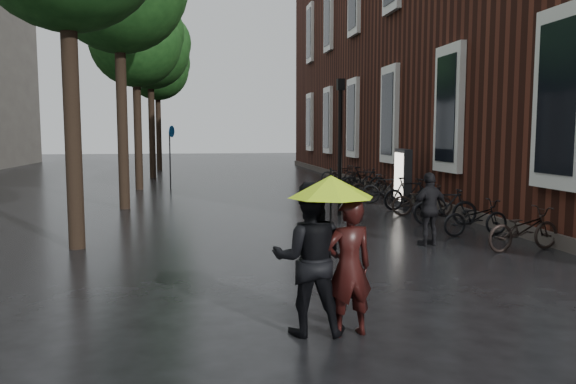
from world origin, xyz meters
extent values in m
cube|color=#38160F|center=(10.50, 19.50, 6.00)|extent=(10.00, 33.00, 12.00)
cube|color=silver|center=(5.45, 5.50, 3.00)|extent=(0.25, 1.60, 3.60)
cube|color=black|center=(5.35, 5.50, 3.00)|extent=(0.10, 1.20, 3.00)
cube|color=silver|center=(5.45, 10.50, 3.00)|extent=(0.25, 1.60, 3.60)
cube|color=black|center=(5.35, 10.50, 3.00)|extent=(0.10, 1.20, 3.00)
cube|color=silver|center=(5.45, 15.50, 3.00)|extent=(0.25, 1.60, 3.60)
cube|color=black|center=(5.35, 15.50, 3.00)|extent=(0.10, 1.20, 3.00)
cube|color=silver|center=(5.45, 20.50, 3.00)|extent=(0.25, 1.60, 3.60)
cube|color=black|center=(5.35, 20.50, 3.00)|extent=(0.10, 1.20, 3.00)
cube|color=silver|center=(5.45, 25.50, 3.00)|extent=(0.25, 1.60, 3.60)
cube|color=black|center=(5.35, 25.50, 3.00)|extent=(0.10, 1.20, 3.00)
cube|color=silver|center=(5.45, 25.50, 8.50)|extent=(0.25, 1.60, 3.60)
cube|color=black|center=(5.35, 25.50, 8.50)|extent=(0.10, 1.20, 3.00)
cube|color=silver|center=(5.45, 30.50, 3.00)|extent=(0.25, 1.60, 3.60)
cube|color=black|center=(5.35, 30.50, 3.00)|extent=(0.10, 1.20, 3.00)
cube|color=silver|center=(5.45, 30.50, 8.50)|extent=(0.25, 1.60, 3.60)
cube|color=black|center=(5.35, 30.50, 8.50)|extent=(0.10, 1.20, 3.00)
cube|color=#3F3833|center=(5.60, 19.50, 0.15)|extent=(0.40, 33.00, 0.30)
cylinder|color=black|center=(-4.10, 7.00, 2.25)|extent=(0.32, 0.32, 4.51)
cylinder|color=black|center=(-3.90, 13.00, 2.48)|extent=(0.32, 0.32, 4.95)
cylinder|color=black|center=(-4.05, 19.00, 2.20)|extent=(0.32, 0.32, 4.40)
cylinder|color=black|center=(-3.95, 25.00, 2.39)|extent=(0.32, 0.32, 4.79)
cylinder|color=black|center=(-4.00, 31.00, 2.28)|extent=(0.32, 0.32, 4.57)
imported|color=black|center=(0.01, 1.41, 0.79)|extent=(0.63, 0.47, 1.58)
imported|color=black|center=(-0.43, 1.53, 0.88)|extent=(0.95, 0.79, 1.77)
cylinder|color=black|center=(-0.22, 1.37, 1.11)|extent=(0.02, 0.02, 1.24)
cone|color=#C4FF1A|center=(-0.22, 1.37, 1.73)|extent=(0.98, 0.98, 0.25)
cylinder|color=black|center=(-0.22, 1.37, 1.89)|extent=(0.02, 0.02, 0.08)
imported|color=black|center=(3.04, 6.17, 0.76)|extent=(0.95, 0.58, 1.52)
imported|color=black|center=(4.65, 5.36, 0.44)|extent=(1.74, 0.85, 0.87)
imported|color=black|center=(4.51, 7.02, 0.41)|extent=(1.61, 0.65, 0.83)
imported|color=black|center=(4.47, 8.51, 0.48)|extent=(1.65, 0.74, 0.96)
imported|color=black|center=(4.51, 10.10, 0.44)|extent=(1.77, 0.94, 0.88)
imported|color=black|center=(4.61, 11.33, 0.50)|extent=(1.69, 0.63, 0.99)
imported|color=black|center=(4.43, 12.96, 0.49)|extent=(1.66, 0.56, 0.98)
imported|color=black|center=(4.47, 14.57, 0.42)|extent=(1.67, 0.75, 0.85)
imported|color=black|center=(4.57, 15.83, 0.52)|extent=(1.80, 0.89, 1.04)
imported|color=black|center=(4.78, 17.56, 0.42)|extent=(1.66, 0.81, 0.83)
imported|color=black|center=(4.58, 18.77, 0.49)|extent=(1.66, 0.67, 0.97)
imported|color=black|center=(4.75, 20.41, 0.42)|extent=(1.70, 0.87, 0.85)
cube|color=black|center=(4.69, 12.07, 0.91)|extent=(0.25, 1.21, 1.82)
cube|color=silver|center=(4.56, 12.07, 0.96)|extent=(0.04, 1.01, 1.49)
cylinder|color=black|center=(2.27, 10.63, 1.78)|extent=(0.11, 0.11, 3.56)
cube|color=black|center=(2.27, 10.63, 3.65)|extent=(0.20, 0.20, 0.31)
sphere|color=#FFE5B2|center=(2.27, 10.63, 3.65)|extent=(0.16, 0.16, 0.16)
cylinder|color=#262628|center=(-2.79, 18.97, 1.19)|extent=(0.06, 0.06, 2.38)
cylinder|color=#0D4A95|center=(-2.69, 18.97, 2.38)|extent=(0.03, 0.48, 0.48)
camera|label=1|loc=(-1.68, -4.67, 2.32)|focal=35.00mm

